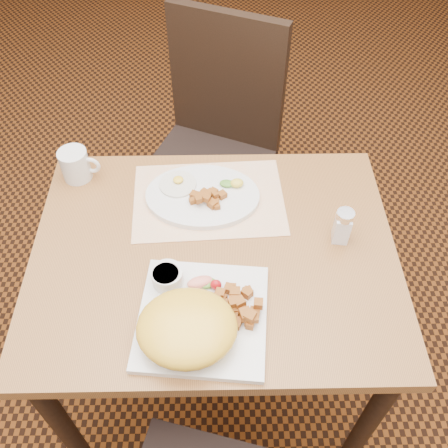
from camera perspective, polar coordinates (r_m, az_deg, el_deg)
The scene contains 15 objects.
ground at distance 1.88m, azimuth -0.78°, elevation -16.97°, with size 8.00×8.00×0.00m, color black.
table at distance 1.32m, azimuth -1.07°, elevation -5.95°, with size 0.90×0.70×0.75m.
chair_far at distance 1.84m, azimuth -1.05°, elevation 9.65°, with size 0.56×0.56×0.97m.
placemat at distance 1.34m, azimuth -1.76°, elevation 2.85°, with size 0.40×0.28×0.00m, color white.
plate_square at distance 1.12m, azimuth -2.47°, elevation -10.59°, with size 0.28×0.28×0.02m, color silver.
plate_oval at distance 1.34m, azimuth -2.46°, elevation 3.22°, with size 0.30×0.23×0.02m, color silver, non-canonical shape.
hollandaise_mound at distance 1.06m, azimuth -4.34°, elevation -11.74°, with size 0.21×0.19×0.08m.
ramekin at distance 1.15m, azimuth -6.50°, elevation -5.97°, with size 0.07×0.07×0.04m.
garnish_sq at distance 1.14m, azimuth -2.16°, elevation -6.73°, with size 0.08×0.05×0.03m.
fried_egg at distance 1.35m, azimuth -5.29°, elevation 4.63°, with size 0.10×0.10×0.02m.
garnish_ov at distance 1.34m, azimuth 1.03°, elevation 4.69°, with size 0.07×0.04×0.02m.
salt_shaker at distance 1.25m, azimuth 13.39°, elevation -0.20°, with size 0.05×0.05×0.10m.
coffee_mug at distance 1.43m, azimuth -16.56°, elevation 6.51°, with size 0.11×0.08×0.09m.
home_fries_sq at distance 1.11m, azimuth 1.63°, elevation -9.21°, with size 0.12×0.11×0.04m.
home_fries_ov at distance 1.31m, azimuth -1.88°, elevation 3.06°, with size 0.10×0.07×0.03m.
Camera 1 is at (0.01, -0.74, 1.73)m, focal length 40.00 mm.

